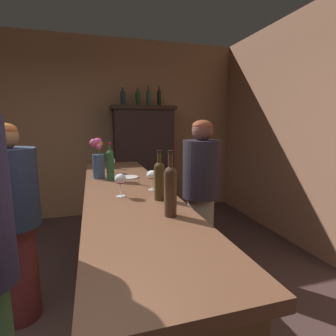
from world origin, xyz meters
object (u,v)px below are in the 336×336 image
(display_bottle_midright, at_px, (159,97))
(wine_glass_mid, at_px, (152,176))
(display_cabinet, at_px, (144,160))
(display_bottle_midleft, at_px, (138,98))
(wine_glass_rear, at_px, (111,162))
(wine_bottle_merlot, at_px, (99,154))
(bar_counter, at_px, (129,255))
(display_bottle_left, at_px, (123,97))
(wine_glass_front, at_px, (120,180))
(bartender, at_px, (201,190))
(wine_bottle_rose, at_px, (159,179))
(wine_bottle_riesling, at_px, (110,164))
(cheese_plate, at_px, (129,177))
(flower_arrangement, at_px, (98,158))
(patron_by_cabinet, at_px, (13,218))
(wine_bottle_syrah, at_px, (170,188))
(display_bottle_center, at_px, (149,97))

(display_bottle_midright, bearing_deg, wine_glass_mid, -105.54)
(display_cabinet, distance_m, display_bottle_midleft, 0.98)
(wine_glass_rear, bearing_deg, wine_bottle_merlot, 103.61)
(bar_counter, distance_m, display_bottle_left, 2.69)
(wine_glass_front, relative_size, wine_glass_rear, 1.01)
(wine_glass_rear, distance_m, bartender, 0.94)
(bar_counter, height_order, wine_bottle_rose, wine_bottle_rose)
(wine_bottle_riesling, xyz_separation_m, cheese_plate, (0.16, 0.04, -0.13))
(wine_glass_front, distance_m, display_bottle_midright, 2.76)
(wine_bottle_rose, bearing_deg, display_bottle_midleft, 82.86)
(display_bottle_midright, bearing_deg, bartender, -90.74)
(display_bottle_midleft, relative_size, bartender, 0.18)
(wine_bottle_merlot, relative_size, display_bottle_left, 1.12)
(display_bottle_midright, bearing_deg, wine_bottle_merlot, -128.84)
(display_bottle_midright, bearing_deg, cheese_plate, -111.77)
(wine_bottle_riesling, xyz_separation_m, display_bottle_midright, (0.93, 1.97, 0.74))
(display_cabinet, xyz_separation_m, wine_bottle_rose, (-0.41, -2.63, 0.26))
(flower_arrangement, xyz_separation_m, display_bottle_left, (0.45, 1.86, 0.69))
(display_bottle_midleft, bearing_deg, display_bottle_midright, -0.00)
(bar_counter, height_order, display_bottle_left, display_bottle_left)
(patron_by_cabinet, bearing_deg, wine_bottle_syrah, -5.01)
(wine_bottle_merlot, xyz_separation_m, display_bottle_center, (0.82, 1.23, 0.74))
(bar_counter, height_order, display_bottle_center, display_bottle_center)
(cheese_plate, distance_m, display_bottle_midleft, 2.15)
(wine_glass_mid, height_order, wine_glass_rear, wine_glass_rear)
(display_bottle_left, relative_size, display_bottle_midright, 0.86)
(bar_counter, height_order, flower_arrangement, flower_arrangement)
(bar_counter, distance_m, flower_arrangement, 0.84)
(display_bottle_midleft, bearing_deg, wine_glass_mid, -97.59)
(wine_bottle_syrah, bearing_deg, patron_by_cabinet, 138.27)
(display_bottle_midright, bearing_deg, patron_by_cabinet, -128.77)
(display_bottle_left, bearing_deg, wine_glass_front, -97.44)
(wine_bottle_riesling, relative_size, wine_glass_front, 2.07)
(display_bottle_left, bearing_deg, wine_bottle_merlot, -108.74)
(display_cabinet, distance_m, wine_bottle_merlot, 1.45)
(wine_glass_front, bearing_deg, patron_by_cabinet, 150.48)
(wine_bottle_riesling, height_order, display_bottle_center, display_bottle_center)
(display_cabinet, xyz_separation_m, flower_arrangement, (-0.75, -1.86, 0.29))
(wine_bottle_syrah, relative_size, patron_by_cabinet, 0.22)
(display_bottle_center, relative_size, bartender, 0.20)
(bartender, bearing_deg, display_cabinet, -93.69)
(wine_bottle_rose, relative_size, display_bottle_midleft, 1.14)
(display_bottle_left, relative_size, display_bottle_center, 0.93)
(flower_arrangement, xyz_separation_m, display_bottle_midleft, (0.68, 1.86, 0.69))
(wine_bottle_syrah, bearing_deg, wine_bottle_merlot, 100.06)
(display_cabinet, xyz_separation_m, display_bottle_midleft, (-0.08, 0.00, 0.98))
(wine_bottle_rose, relative_size, wine_glass_mid, 2.18)
(display_bottle_center, distance_m, bartender, 2.09)
(display_bottle_left, bearing_deg, wine_bottle_rose, -92.20)
(display_cabinet, distance_m, display_bottle_midright, 1.03)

